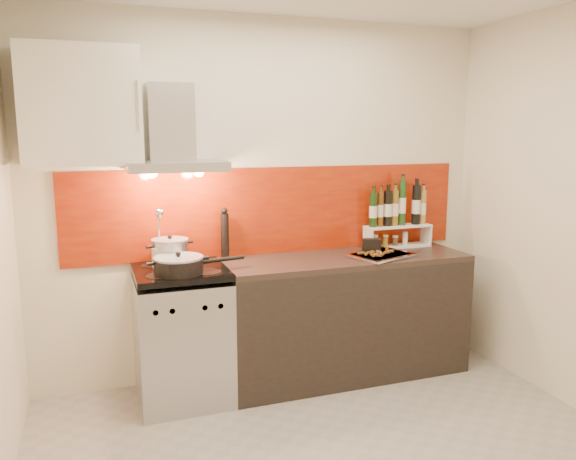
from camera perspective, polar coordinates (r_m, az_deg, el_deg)
name	(u,v)px	position (r m, az deg, el deg)	size (l,w,h in m)	color
back_wall	(268,200)	(4.14, -2.08, 3.07)	(3.40, 0.02, 2.60)	silver
backsplash	(275,211)	(4.15, -1.37, 1.99)	(3.00, 0.02, 0.64)	maroon
range_stove	(183,336)	(3.90, -10.65, -10.57)	(0.60, 0.60, 0.91)	#B7B7BA
counter	(345,315)	(4.23, 5.78, -8.63)	(1.80, 0.60, 0.90)	black
range_hood	(173,140)	(3.79, -11.64, 8.95)	(0.62, 0.50, 0.61)	#B7B7BA
upper_cabinet	(81,106)	(3.75, -20.26, 11.71)	(0.70, 0.35, 0.72)	silver
stock_pot	(170,252)	(3.85, -11.87, -2.20)	(0.24, 0.24, 0.21)	#B7B7BA
saute_pan	(180,265)	(3.62, -10.96, -3.50)	(0.61, 0.31, 0.15)	black
utensil_jar	(159,251)	(3.79, -13.02, -2.08)	(0.09, 0.13, 0.41)	silver
pepper_mill	(225,234)	(3.98, -6.43, -0.46)	(0.06, 0.06, 0.37)	black
step_shelf	(397,217)	(4.45, 11.06, 1.27)	(0.54, 0.15, 0.52)	white
caddy_box	(371,246)	(4.19, 8.47, -1.65)	(0.14, 0.06, 0.12)	black
baking_tray	(381,255)	(4.13, 9.39, -2.48)	(0.53, 0.46, 0.03)	silver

